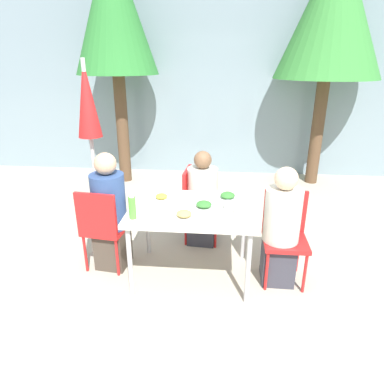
{
  "coord_description": "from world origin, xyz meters",
  "views": [
    {
      "loc": [
        0.26,
        -2.87,
        2.01
      ],
      "look_at": [
        0.0,
        0.0,
        0.88
      ],
      "focal_mm": 32.0,
      "sensor_mm": 36.0,
      "label": 1
    }
  ],
  "objects": [
    {
      "name": "chair_far",
      "position": [
        -0.02,
        0.74,
        0.5
      ],
      "size": [
        0.43,
        0.43,
        0.86
      ],
      "rotation": [
        0.0,
        0.0,
        -1.65
      ],
      "color": "red",
      "rests_on": "ground"
    },
    {
      "name": "plate_0",
      "position": [
        -0.31,
        0.15,
        0.75
      ],
      "size": [
        0.21,
        0.21,
        0.06
      ],
      "color": "white",
      "rests_on": "dining_table"
    },
    {
      "name": "person_left",
      "position": [
        -0.82,
        0.1,
        0.57
      ],
      "size": [
        0.33,
        0.33,
        1.2
      ],
      "rotation": [
        0.0,
        0.0,
        -0.13
      ],
      "color": "#473D33",
      "rests_on": "ground"
    },
    {
      "name": "building_facade",
      "position": [
        0.0,
        3.46,
        1.5
      ],
      "size": [
        10.0,
        0.2,
        3.0
      ],
      "color": "gray",
      "rests_on": "ground"
    },
    {
      "name": "plate_3",
      "position": [
        -0.05,
        -0.24,
        0.76
      ],
      "size": [
        0.24,
        0.24,
        0.07
      ],
      "color": "white",
      "rests_on": "dining_table"
    },
    {
      "name": "chair_left",
      "position": [
        -0.88,
        0.03,
        0.5
      ],
      "size": [
        0.45,
        0.45,
        0.86
      ],
      "rotation": [
        0.0,
        0.0,
        -0.13
      ],
      "color": "red",
      "rests_on": "ground"
    },
    {
      "name": "chair_right",
      "position": [
        0.87,
        0.07,
        0.5
      ],
      "size": [
        0.41,
        0.41,
        0.86
      ],
      "rotation": [
        0.0,
        0.0,
        3.13
      ],
      "color": "red",
      "rests_on": "ground"
    },
    {
      "name": "plate_1",
      "position": [
        0.11,
        -0.02,
        0.76
      ],
      "size": [
        0.26,
        0.26,
        0.07
      ],
      "color": "white",
      "rests_on": "dining_table"
    },
    {
      "name": "person_far",
      "position": [
        0.06,
        0.68,
        0.51
      ],
      "size": [
        0.34,
        0.34,
        1.09
      ],
      "rotation": [
        0.0,
        0.0,
        -1.65
      ],
      "color": "#383842",
      "rests_on": "ground"
    },
    {
      "name": "tree_behind_left",
      "position": [
        -1.42,
        2.74,
        2.7
      ],
      "size": [
        1.29,
        1.29,
        3.7
      ],
      "color": "brown",
      "rests_on": "ground"
    },
    {
      "name": "salad_bowl",
      "position": [
        0.47,
        -0.13,
        0.76
      ],
      "size": [
        0.17,
        0.17,
        0.06
      ],
      "color": "white",
      "rests_on": "dining_table"
    },
    {
      "name": "person_right",
      "position": [
        0.82,
        -0.01,
        0.54
      ],
      "size": [
        0.33,
        0.33,
        1.14
      ],
      "rotation": [
        0.0,
        0.0,
        3.13
      ],
      "color": "#383842",
      "rests_on": "ground"
    },
    {
      "name": "dining_table",
      "position": [
        0.0,
        0.0,
        0.67
      ],
      "size": [
        1.15,
        0.86,
        0.73
      ],
      "color": "silver",
      "rests_on": "ground"
    },
    {
      "name": "plate_2",
      "position": [
        0.33,
        0.22,
        0.76
      ],
      "size": [
        0.26,
        0.26,
        0.07
      ],
      "color": "white",
      "rests_on": "dining_table"
    },
    {
      "name": "closed_umbrella",
      "position": [
        -1.21,
        0.81,
        1.42
      ],
      "size": [
        0.36,
        0.36,
        2.02
      ],
      "color": "#333333",
      "rests_on": "ground"
    },
    {
      "name": "bottle",
      "position": [
        -0.48,
        -0.28,
        0.84
      ],
      "size": [
        0.06,
        0.06,
        0.21
      ],
      "color": "#51A338",
      "rests_on": "dining_table"
    },
    {
      "name": "tree_behind_right",
      "position": [
        1.82,
        2.93,
        2.67
      ],
      "size": [
        1.6,
        1.6,
        3.68
      ],
      "color": "brown",
      "rests_on": "ground"
    },
    {
      "name": "ground_plane",
      "position": [
        0.0,
        0.0,
        0.0
      ],
      "size": [
        24.0,
        24.0,
        0.0
      ],
      "primitive_type": "plane",
      "color": "#B2A893"
    },
    {
      "name": "drinking_cup",
      "position": [
        0.33,
        -0.02,
        0.77
      ],
      "size": [
        0.08,
        0.08,
        0.08
      ],
      "color": "silver",
      "rests_on": "dining_table"
    }
  ]
}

